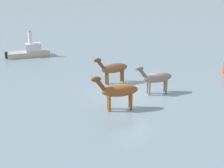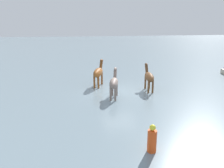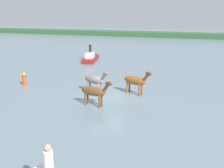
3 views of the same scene
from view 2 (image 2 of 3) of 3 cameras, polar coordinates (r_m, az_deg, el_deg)
The scene contains 5 objects.
ground_plane at distance 16.56m, azimuth 2.00°, elevation -1.89°, with size 167.30×167.30×0.00m, color gray.
horse_chestnut_trailing at distance 14.83m, azimuth 0.49°, elevation 0.28°, with size 2.41×1.10×1.88m.
horse_dun_straggler at distance 16.77m, azimuth 9.47°, elevation 1.83°, with size 2.46×0.83×1.90m.
horse_rear_stallion at distance 17.81m, azimuth -3.52°, elevation 2.99°, with size 2.55×1.35×2.02m.
buoy_channel_marker at distance 8.95m, azimuth 10.24°, elevation -13.88°, with size 0.36×0.36×1.14m.
Camera 2 is at (-15.39, 3.77, 4.79)m, focal length 35.60 mm.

